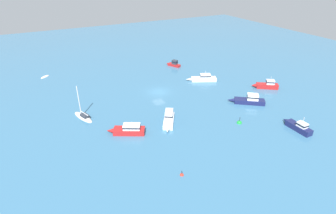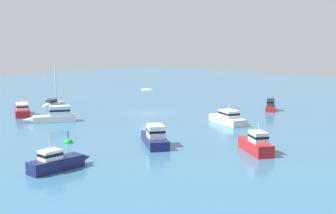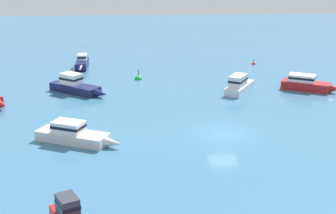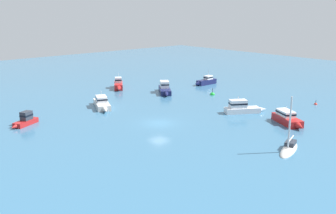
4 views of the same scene
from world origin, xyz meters
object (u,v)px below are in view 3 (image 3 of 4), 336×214
at_px(launch, 307,84).
at_px(cabin_cruiser, 240,84).
at_px(cabin_cruiser_1, 76,86).
at_px(channel_buoy, 138,79).
at_px(powerboat_1, 74,134).
at_px(cabin_cruiser_2, 82,63).
at_px(mooring_buoy, 254,64).

bearing_deg(launch, cabin_cruiser, -151.60).
xyz_separation_m(cabin_cruiser_1, channel_buoy, (6.93, 5.31, -0.75)).
distance_m(launch, powerboat_1, 27.99).
height_order(cabin_cruiser, cabin_cruiser_1, cabin_cruiser).
distance_m(cabin_cruiser, powerboat_1, 21.61).
distance_m(launch, cabin_cruiser_2, 29.10).
xyz_separation_m(channel_buoy, mooring_buoy, (16.00, 7.11, 0.00)).
distance_m(cabin_cruiser, launch, 7.69).
distance_m(cabin_cruiser_2, powerboat_1, 26.16).
distance_m(launch, cabin_cruiser_1, 25.88).
bearing_deg(cabin_cruiser_2, launch, 64.91).
height_order(cabin_cruiser_2, channel_buoy, cabin_cruiser_2).
bearing_deg(channel_buoy, cabin_cruiser_1, -142.54).
relative_size(cabin_cruiser_1, mooring_buoy, 6.89).
bearing_deg(cabin_cruiser, powerboat_1, 161.06).
height_order(cabin_cruiser, channel_buoy, cabin_cruiser).
bearing_deg(mooring_buoy, channel_buoy, -156.05).
bearing_deg(cabin_cruiser_2, mooring_buoy, 91.72).
height_order(cabin_cruiser_1, cabin_cruiser_2, cabin_cruiser_2).
distance_m(cabin_cruiser_1, cabin_cruiser_2, 11.58).
height_order(cabin_cruiser_2, powerboat_1, cabin_cruiser_2).
relative_size(cabin_cruiser, cabin_cruiser_1, 0.90).
bearing_deg(cabin_cruiser, mooring_buoy, 11.41).
distance_m(powerboat_1, mooring_buoy, 34.37).
height_order(powerboat_1, channel_buoy, powerboat_1).
relative_size(cabin_cruiser_1, channel_buoy, 4.23).
xyz_separation_m(powerboat_1, mooring_buoy, (21.36, 26.93, -0.66)).
xyz_separation_m(launch, cabin_cruiser_2, (-26.44, 12.17, -0.06)).
xyz_separation_m(cabin_cruiser_1, powerboat_1, (1.57, -14.51, -0.09)).
bearing_deg(mooring_buoy, cabin_cruiser, -109.90).
relative_size(channel_buoy, mooring_buoy, 1.63).
relative_size(cabin_cruiser_2, mooring_buoy, 5.67).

